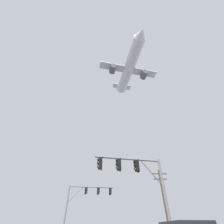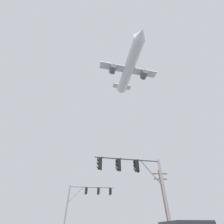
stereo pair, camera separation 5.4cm
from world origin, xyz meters
name	(u,v)px [view 1 (the left image)]	position (x,y,z in m)	size (l,w,h in m)	color
signal_pole_near	(136,175)	(3.30, 6.96, 4.80)	(5.65, 1.03, 6.21)	slate
signal_pole_far	(86,197)	(-1.75, 19.43, 5.12)	(6.67, 0.87, 6.60)	slate
utility_pole	(164,200)	(8.51, 16.15, 4.32)	(2.20, 0.28, 8.07)	brown
airplane	(129,68)	(7.05, 21.12, 38.97)	(17.12, 22.16, 6.04)	white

